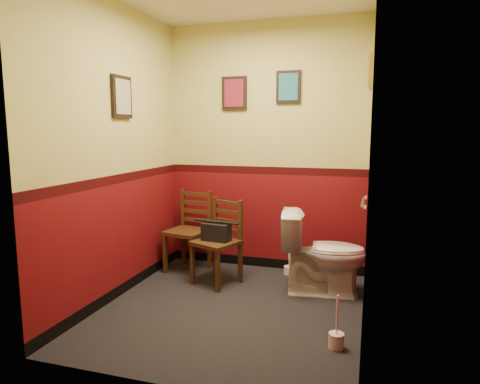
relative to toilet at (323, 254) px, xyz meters
name	(u,v)px	position (x,y,z in m)	size (l,w,h in m)	color
floor	(232,309)	(-0.72, -0.60, -0.39)	(2.20, 2.40, 0.00)	black
wall_back	(265,148)	(-0.72, 0.60, 0.96)	(2.20, 2.70, 0.00)	#5D0C10
wall_front	(165,167)	(-0.72, -1.80, 0.96)	(2.20, 2.70, 0.00)	#5D0C10
wall_left	(116,153)	(-1.82, -0.60, 0.96)	(2.40, 2.70, 0.00)	#5D0C10
wall_right	(369,157)	(0.38, -0.60, 0.96)	(2.40, 2.70, 0.00)	#5D0C10
grab_bar	(363,203)	(0.35, -0.35, 0.56)	(0.05, 0.56, 0.06)	silver
framed_print_back_a	(234,93)	(-1.07, 0.58, 1.56)	(0.28, 0.04, 0.36)	black
framed_print_back_b	(288,87)	(-0.47, 0.58, 1.61)	(0.26, 0.04, 0.34)	black
framed_print_left	(122,97)	(-1.80, -0.50, 1.46)	(0.04, 0.30, 0.38)	black
framed_print_right	(371,72)	(0.36, 0.00, 1.66)	(0.04, 0.34, 0.28)	olive
toilet	(323,254)	(0.00, 0.00, 0.00)	(0.45, 0.80, 0.78)	white
toilet_brush	(336,339)	(0.21, -1.02, -0.33)	(0.11, 0.11, 0.39)	silver
chair_left	(189,231)	(-1.50, 0.27, 0.05)	(0.48, 0.48, 0.88)	#513318
chair_right	(219,242)	(-1.05, -0.01, 0.04)	(0.52, 0.52, 0.86)	#513318
handbag	(216,232)	(-1.06, -0.05, 0.15)	(0.30, 0.18, 0.21)	black
tp_stack	(293,265)	(-0.36, 0.43, -0.28)	(0.20, 0.12, 0.27)	silver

